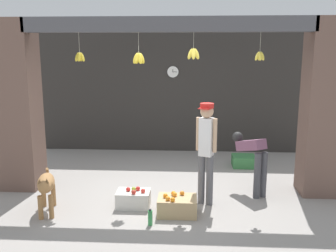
{
  "coord_description": "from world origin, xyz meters",
  "views": [
    {
      "loc": [
        0.38,
        -6.0,
        2.42
      ],
      "look_at": [
        0.0,
        0.44,
        1.12
      ],
      "focal_mm": 40.0,
      "sensor_mm": 36.0,
      "label": 1
    }
  ],
  "objects_px": {
    "dog": "(46,186)",
    "wall_clock": "(173,72)",
    "fruit_crate_oranges": "(177,205)",
    "water_bottle": "(150,218)",
    "shopkeeper": "(206,146)",
    "fruit_crate_apples": "(133,198)",
    "worker_stooping": "(253,156)",
    "produce_box_green": "(244,161)"
  },
  "relations": [
    {
      "from": "fruit_crate_apples",
      "to": "produce_box_green",
      "type": "bearing_deg",
      "value": 47.58
    },
    {
      "from": "water_bottle",
      "to": "fruit_crate_apples",
      "type": "bearing_deg",
      "value": 117.75
    },
    {
      "from": "worker_stooping",
      "to": "shopkeeper",
      "type": "bearing_deg",
      "value": 179.18
    },
    {
      "from": "dog",
      "to": "fruit_crate_oranges",
      "type": "height_order",
      "value": "dog"
    },
    {
      "from": "wall_clock",
      "to": "produce_box_green",
      "type": "bearing_deg",
      "value": -36.91
    },
    {
      "from": "produce_box_green",
      "to": "worker_stooping",
      "type": "bearing_deg",
      "value": -93.02
    },
    {
      "from": "fruit_crate_apples",
      "to": "shopkeeper",
      "type": "bearing_deg",
      "value": 9.28
    },
    {
      "from": "dog",
      "to": "water_bottle",
      "type": "height_order",
      "value": "dog"
    },
    {
      "from": "dog",
      "to": "water_bottle",
      "type": "relative_size",
      "value": 3.7
    },
    {
      "from": "wall_clock",
      "to": "fruit_crate_oranges",
      "type": "bearing_deg",
      "value": -86.29
    },
    {
      "from": "shopkeeper",
      "to": "fruit_crate_apples",
      "type": "bearing_deg",
      "value": 32.29
    },
    {
      "from": "fruit_crate_oranges",
      "to": "produce_box_green",
      "type": "height_order",
      "value": "fruit_crate_oranges"
    },
    {
      "from": "fruit_crate_apples",
      "to": "dog",
      "type": "bearing_deg",
      "value": -165.67
    },
    {
      "from": "worker_stooping",
      "to": "fruit_crate_apples",
      "type": "xyz_separation_m",
      "value": [
        -1.95,
        -0.69,
        -0.53
      ]
    },
    {
      "from": "fruit_crate_oranges",
      "to": "wall_clock",
      "type": "distance_m",
      "value": 4.07
    },
    {
      "from": "shopkeeper",
      "to": "fruit_crate_apples",
      "type": "height_order",
      "value": "shopkeeper"
    },
    {
      "from": "dog",
      "to": "fruit_crate_apples",
      "type": "height_order",
      "value": "dog"
    },
    {
      "from": "dog",
      "to": "fruit_crate_apples",
      "type": "xyz_separation_m",
      "value": [
        1.27,
        0.32,
        -0.31
      ]
    },
    {
      "from": "wall_clock",
      "to": "fruit_crate_apples",
      "type": "bearing_deg",
      "value": -97.73
    },
    {
      "from": "shopkeeper",
      "to": "wall_clock",
      "type": "bearing_deg",
      "value": -55.15
    },
    {
      "from": "fruit_crate_apples",
      "to": "water_bottle",
      "type": "bearing_deg",
      "value": -62.25
    },
    {
      "from": "water_bottle",
      "to": "produce_box_green",
      "type": "bearing_deg",
      "value": 59.22
    },
    {
      "from": "dog",
      "to": "produce_box_green",
      "type": "relative_size",
      "value": 1.86
    },
    {
      "from": "shopkeeper",
      "to": "fruit_crate_oranges",
      "type": "relative_size",
      "value": 2.79
    },
    {
      "from": "shopkeeper",
      "to": "wall_clock",
      "type": "xyz_separation_m",
      "value": [
        -0.67,
        3.21,
        0.98
      ]
    },
    {
      "from": "fruit_crate_apples",
      "to": "wall_clock",
      "type": "height_order",
      "value": "wall_clock"
    },
    {
      "from": "worker_stooping",
      "to": "produce_box_green",
      "type": "height_order",
      "value": "worker_stooping"
    },
    {
      "from": "wall_clock",
      "to": "dog",
      "type": "bearing_deg",
      "value": -114.91
    },
    {
      "from": "water_bottle",
      "to": "wall_clock",
      "type": "height_order",
      "value": "wall_clock"
    },
    {
      "from": "dog",
      "to": "wall_clock",
      "type": "xyz_separation_m",
      "value": [
        1.73,
        3.72,
        1.49
      ]
    },
    {
      "from": "dog",
      "to": "produce_box_green",
      "type": "height_order",
      "value": "dog"
    },
    {
      "from": "dog",
      "to": "fruit_crate_oranges",
      "type": "distance_m",
      "value": 1.99
    },
    {
      "from": "shopkeeper",
      "to": "produce_box_green",
      "type": "xyz_separation_m",
      "value": [
        0.89,
        2.04,
        -0.84
      ]
    },
    {
      "from": "dog",
      "to": "worker_stooping",
      "type": "relative_size",
      "value": 0.88
    },
    {
      "from": "dog",
      "to": "produce_box_green",
      "type": "bearing_deg",
      "value": 111.51
    },
    {
      "from": "worker_stooping",
      "to": "dog",
      "type": "bearing_deg",
      "value": 165.02
    },
    {
      "from": "worker_stooping",
      "to": "water_bottle",
      "type": "xyz_separation_m",
      "value": [
        -1.62,
        -1.32,
        -0.55
      ]
    },
    {
      "from": "fruit_crate_oranges",
      "to": "water_bottle",
      "type": "relative_size",
      "value": 2.44
    },
    {
      "from": "dog",
      "to": "shopkeeper",
      "type": "relative_size",
      "value": 0.54
    },
    {
      "from": "produce_box_green",
      "to": "dog",
      "type": "bearing_deg",
      "value": -142.34
    },
    {
      "from": "fruit_crate_oranges",
      "to": "water_bottle",
      "type": "bearing_deg",
      "value": -133.51
    },
    {
      "from": "worker_stooping",
      "to": "produce_box_green",
      "type": "xyz_separation_m",
      "value": [
        0.08,
        1.53,
        -0.55
      ]
    }
  ]
}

